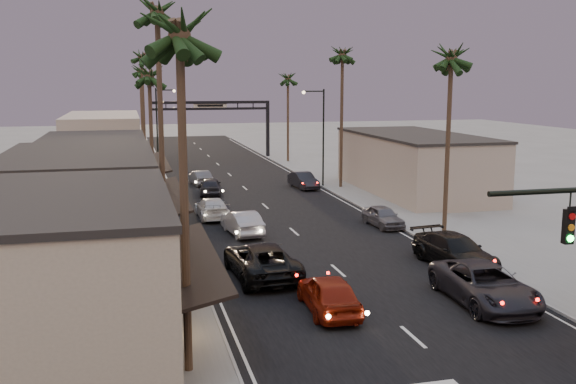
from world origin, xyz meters
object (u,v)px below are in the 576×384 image
palm_rb (343,50)px  curbside_near (485,284)px  palm_la (179,21)px  oncoming_red (329,293)px  palm_rc (288,75)px  palm_far (140,68)px  palm_lb (157,4)px  oncoming_pickup (261,260)px  palm_ra (452,51)px  palm_ld (141,53)px  streetlight_left (160,123)px  palm_lc (149,70)px  arch (210,115)px  curbside_black (455,251)px  streetlight_right (321,130)px  oncoming_silver (242,223)px

palm_rb → curbside_near: bearing=-97.2°
palm_la → oncoming_red: size_ratio=2.75×
palm_rc → oncoming_red: 52.64m
palm_far → oncoming_red: bearing=-84.7°
palm_lb → oncoming_red: bearing=-53.7°
oncoming_pickup → palm_ra: bearing=-160.9°
palm_ld → oncoming_red: 43.63m
palm_rb → streetlight_left: bearing=137.9°
curbside_near → palm_lb: bearing=147.1°
palm_ra → palm_la: bearing=-138.9°
streetlight_left → palm_rb: (15.52, -14.00, 7.09)m
palm_ld → curbside_near: palm_ld is taller
palm_lc → oncoming_red: bearing=-74.4°
palm_ra → oncoming_pickup: 17.26m
palm_rb → oncoming_red: bearing=-109.6°
palm_la → palm_ra: (17.20, 15.00, 0.00)m
arch → curbside_black: size_ratio=2.62×
streetlight_right → palm_ra: palm_ra is taller
streetlight_right → palm_rb: (1.68, -1.00, 7.09)m
streetlight_right → oncoming_red: 33.21m
palm_ra → oncoming_silver: size_ratio=2.82×
streetlight_right → oncoming_silver: streetlight_right is taller
oncoming_silver → curbside_black: size_ratio=0.81×
streetlight_right → palm_far: 36.85m
palm_ld → palm_rc: palm_ld is taller
streetlight_left → oncoming_pickup: (2.85, -39.09, -4.45)m
palm_far → curbside_near: bearing=-78.8°
palm_ld → oncoming_silver: palm_ld is taller
palm_rb → oncoming_pickup: size_ratio=2.25×
streetlight_right → curbside_black: (-0.72, -26.77, -4.49)m
streetlight_right → palm_lb: bearing=-124.0°
palm_lb → palm_rb: bearing=52.0°
palm_lc → oncoming_silver: size_ratio=2.60×
palm_la → oncoming_silver: bearing=74.8°
palm_lb → palm_ra: (17.20, 2.00, -1.94)m
palm_lb → curbside_near: 20.45m
oncoming_silver → oncoming_red: bearing=87.5°
oncoming_red → curbside_black: bearing=-148.3°
streetlight_left → palm_lb: 36.93m
streetlight_left → oncoming_silver: 30.43m
palm_rb → palm_rc: palm_rb is taller
arch → curbside_near: size_ratio=2.43×
curbside_black → streetlight_left: bearing=101.2°
arch → palm_ra: palm_ra is taller
curbside_near → curbside_black: bearing=76.3°
streetlight_right → palm_rc: size_ratio=0.74×
palm_lb → curbside_near: bearing=-35.0°
streetlight_left → palm_lc: palm_lc is taller
oncoming_silver → oncoming_pickup: bearing=79.1°
streetlight_left → curbside_black: size_ratio=1.55×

